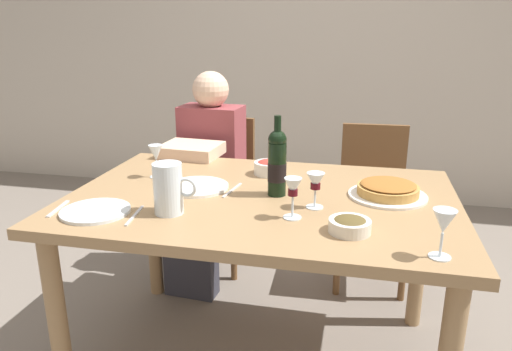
{
  "coord_description": "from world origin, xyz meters",
  "views": [
    {
      "loc": [
        0.37,
        -1.74,
        1.4
      ],
      "look_at": [
        -0.03,
        0.05,
        0.82
      ],
      "focal_mm": 33.87,
      "sensor_mm": 36.0,
      "label": 1
    }
  ],
  "objects_px": {
    "chair_left": "(220,181)",
    "baked_tart": "(388,190)",
    "dining_table": "(262,217)",
    "wine_glass_centre": "(444,224)",
    "wine_bottle": "(277,163)",
    "olive_bowl": "(350,225)",
    "diner_left": "(205,174)",
    "water_pitcher": "(169,191)",
    "wine_glass_left_diner": "(293,190)",
    "salad_bowl": "(269,167)",
    "wine_glass_spare": "(316,183)",
    "chair_right": "(372,194)",
    "wine_glass_right_diner": "(156,154)",
    "dinner_plate_right_setting": "(197,187)",
    "dinner_plate_left_setting": "(96,211)"
  },
  "relations": [
    {
      "from": "baked_tart",
      "to": "dinner_plate_right_setting",
      "type": "relative_size",
      "value": 1.16
    },
    {
      "from": "wine_bottle",
      "to": "wine_glass_spare",
      "type": "distance_m",
      "value": 0.2
    },
    {
      "from": "olive_bowl",
      "to": "chair_right",
      "type": "height_order",
      "value": "chair_right"
    },
    {
      "from": "dinner_plate_right_setting",
      "to": "chair_left",
      "type": "distance_m",
      "value": 0.93
    },
    {
      "from": "dining_table",
      "to": "dinner_plate_right_setting",
      "type": "bearing_deg",
      "value": 174.08
    },
    {
      "from": "dinner_plate_right_setting",
      "to": "diner_left",
      "type": "xyz_separation_m",
      "value": [
        -0.18,
        0.64,
        -0.15
      ]
    },
    {
      "from": "dining_table",
      "to": "wine_glass_centre",
      "type": "distance_m",
      "value": 0.76
    },
    {
      "from": "dining_table",
      "to": "wine_glass_centre",
      "type": "bearing_deg",
      "value": -33.45
    },
    {
      "from": "baked_tart",
      "to": "dinner_plate_left_setting",
      "type": "distance_m",
      "value": 1.1
    },
    {
      "from": "baked_tart",
      "to": "chair_left",
      "type": "height_order",
      "value": "chair_left"
    },
    {
      "from": "water_pitcher",
      "to": "salad_bowl",
      "type": "distance_m",
      "value": 0.59
    },
    {
      "from": "wine_glass_left_diner",
      "to": "chair_left",
      "type": "xyz_separation_m",
      "value": [
        -0.59,
        1.11,
        -0.37
      ]
    },
    {
      "from": "chair_left",
      "to": "baked_tart",
      "type": "bearing_deg",
      "value": 143.2
    },
    {
      "from": "salad_bowl",
      "to": "wine_glass_spare",
      "type": "height_order",
      "value": "wine_glass_spare"
    },
    {
      "from": "wine_glass_right_diner",
      "to": "diner_left",
      "type": "bearing_deg",
      "value": 86.03
    },
    {
      "from": "salad_bowl",
      "to": "wine_glass_right_diner",
      "type": "height_order",
      "value": "wine_glass_right_diner"
    },
    {
      "from": "water_pitcher",
      "to": "wine_glass_left_diner",
      "type": "bearing_deg",
      "value": 6.56
    },
    {
      "from": "olive_bowl",
      "to": "dinner_plate_right_setting",
      "type": "height_order",
      "value": "olive_bowl"
    },
    {
      "from": "chair_left",
      "to": "chair_right",
      "type": "height_order",
      "value": "same"
    },
    {
      "from": "wine_glass_centre",
      "to": "chair_right",
      "type": "distance_m",
      "value": 1.33
    },
    {
      "from": "wine_glass_centre",
      "to": "chair_left",
      "type": "height_order",
      "value": "wine_glass_centre"
    },
    {
      "from": "wine_bottle",
      "to": "baked_tart",
      "type": "distance_m",
      "value": 0.44
    },
    {
      "from": "dining_table",
      "to": "chair_left",
      "type": "xyz_separation_m",
      "value": [
        -0.44,
        0.9,
        -0.17
      ]
    },
    {
      "from": "baked_tart",
      "to": "chair_left",
      "type": "bearing_deg",
      "value": 138.72
    },
    {
      "from": "wine_glass_spare",
      "to": "diner_left",
      "type": "distance_m",
      "value": 1.04
    },
    {
      "from": "olive_bowl",
      "to": "wine_glass_right_diner",
      "type": "bearing_deg",
      "value": 153.99
    },
    {
      "from": "wine_bottle",
      "to": "dinner_plate_left_setting",
      "type": "bearing_deg",
      "value": -151.27
    },
    {
      "from": "dinner_plate_left_setting",
      "to": "chair_right",
      "type": "xyz_separation_m",
      "value": [
        0.99,
        1.17,
        -0.27
      ]
    },
    {
      "from": "dining_table",
      "to": "olive_bowl",
      "type": "bearing_deg",
      "value": -38.74
    },
    {
      "from": "wine_glass_right_diner",
      "to": "dinner_plate_left_setting",
      "type": "distance_m",
      "value": 0.45
    },
    {
      "from": "olive_bowl",
      "to": "wine_glass_right_diner",
      "type": "relative_size",
      "value": 0.95
    },
    {
      "from": "water_pitcher",
      "to": "baked_tart",
      "type": "relative_size",
      "value": 0.61
    },
    {
      "from": "dining_table",
      "to": "diner_left",
      "type": "relative_size",
      "value": 1.29
    },
    {
      "from": "wine_glass_centre",
      "to": "dinner_plate_right_setting",
      "type": "distance_m",
      "value": 0.99
    },
    {
      "from": "dinner_plate_right_setting",
      "to": "wine_bottle",
      "type": "bearing_deg",
      "value": -1.26
    },
    {
      "from": "wine_bottle",
      "to": "wine_glass_left_diner",
      "type": "height_order",
      "value": "wine_bottle"
    },
    {
      "from": "olive_bowl",
      "to": "wine_glass_right_diner",
      "type": "height_order",
      "value": "wine_glass_right_diner"
    },
    {
      "from": "olive_bowl",
      "to": "chair_left",
      "type": "xyz_separation_m",
      "value": [
        -0.79,
        1.18,
        -0.29
      ]
    },
    {
      "from": "salad_bowl",
      "to": "olive_bowl",
      "type": "xyz_separation_m",
      "value": [
        0.38,
        -0.56,
        -0.01
      ]
    },
    {
      "from": "water_pitcher",
      "to": "dinner_plate_right_setting",
      "type": "relative_size",
      "value": 0.71
    },
    {
      "from": "dining_table",
      "to": "wine_glass_centre",
      "type": "xyz_separation_m",
      "value": [
        0.61,
        -0.4,
        0.2
      ]
    },
    {
      "from": "diner_left",
      "to": "water_pitcher",
      "type": "bearing_deg",
      "value": 105.45
    },
    {
      "from": "water_pitcher",
      "to": "chair_left",
      "type": "bearing_deg",
      "value": 98.02
    },
    {
      "from": "wine_bottle",
      "to": "dining_table",
      "type": "bearing_deg",
      "value": -159.17
    },
    {
      "from": "wine_glass_spare",
      "to": "dinner_plate_right_setting",
      "type": "distance_m",
      "value": 0.51
    },
    {
      "from": "wine_glass_spare",
      "to": "chair_right",
      "type": "xyz_separation_m",
      "value": [
        0.23,
        0.95,
        -0.36
      ]
    },
    {
      "from": "wine_bottle",
      "to": "dinner_plate_right_setting",
      "type": "height_order",
      "value": "wine_bottle"
    },
    {
      "from": "diner_left",
      "to": "salad_bowl",
      "type": "bearing_deg",
      "value": 142.58
    },
    {
      "from": "wine_bottle",
      "to": "baked_tart",
      "type": "relative_size",
      "value": 1.04
    },
    {
      "from": "wine_bottle",
      "to": "olive_bowl",
      "type": "height_order",
      "value": "wine_bottle"
    }
  ]
}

